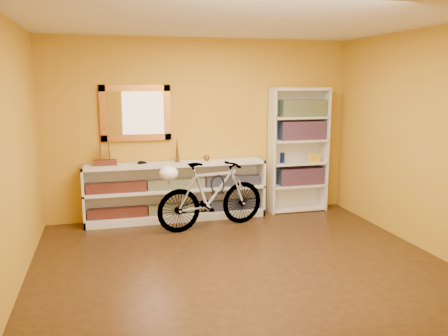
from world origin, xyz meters
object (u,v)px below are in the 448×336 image
object	(u,v)px
bookcase	(298,150)
bicycle	(211,195)
helmet	(169,173)
console_unit	(176,191)

from	to	relation	value
bookcase	bicycle	world-z (taller)	bookcase
bookcase	bicycle	distance (m)	1.65
bookcase	helmet	distance (m)	2.19
bicycle	helmet	size ratio (longest dim) A/B	6.35
bookcase	console_unit	bearing A→B (deg)	-179.24
console_unit	helmet	xyz separation A→B (m)	(-0.19, -0.62, 0.40)
bicycle	helmet	bearing A→B (deg)	90.00
bookcase	helmet	world-z (taller)	bookcase
bookcase	helmet	size ratio (longest dim) A/B	7.61
console_unit	bicycle	distance (m)	0.65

